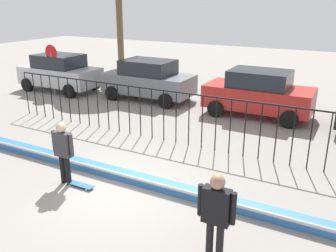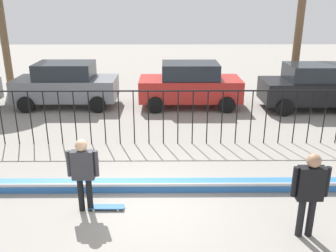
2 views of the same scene
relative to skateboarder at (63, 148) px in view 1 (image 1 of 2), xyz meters
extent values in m
plane|color=gray|center=(1.24, 0.38, -1.02)|extent=(60.00, 60.00, 0.00)
cube|color=#2D6BB7|center=(1.24, 0.92, -0.91)|extent=(11.00, 0.36, 0.22)
cylinder|color=#B2B2B7|center=(1.24, 0.74, -0.80)|extent=(11.00, 0.09, 0.09)
cylinder|color=black|center=(-5.76, 3.91, -0.13)|extent=(0.04, 0.04, 1.78)
cylinder|color=black|center=(-5.29, 3.91, -0.13)|extent=(0.04, 0.04, 1.78)
cylinder|color=black|center=(-4.83, 3.91, -0.13)|extent=(0.04, 0.04, 1.78)
cylinder|color=black|center=(-4.36, 3.91, -0.13)|extent=(0.04, 0.04, 1.78)
cylinder|color=black|center=(-3.89, 3.91, -0.13)|extent=(0.04, 0.04, 1.78)
cylinder|color=black|center=(-3.43, 3.91, -0.13)|extent=(0.04, 0.04, 1.78)
cylinder|color=black|center=(-2.96, 3.91, -0.13)|extent=(0.04, 0.04, 1.78)
cylinder|color=black|center=(-2.49, 3.91, -0.13)|extent=(0.04, 0.04, 1.78)
cylinder|color=black|center=(-2.03, 3.91, -0.13)|extent=(0.04, 0.04, 1.78)
cylinder|color=black|center=(-1.56, 3.91, -0.13)|extent=(0.04, 0.04, 1.78)
cylinder|color=black|center=(-1.09, 3.91, -0.13)|extent=(0.04, 0.04, 1.78)
cylinder|color=black|center=(-0.63, 3.91, -0.13)|extent=(0.04, 0.04, 1.78)
cylinder|color=black|center=(-0.16, 3.91, -0.13)|extent=(0.04, 0.04, 1.78)
cylinder|color=black|center=(0.31, 3.91, -0.13)|extent=(0.04, 0.04, 1.78)
cylinder|color=black|center=(0.77, 3.91, -0.13)|extent=(0.04, 0.04, 1.78)
cylinder|color=black|center=(1.24, 3.91, -0.13)|extent=(0.04, 0.04, 1.78)
cylinder|color=black|center=(1.71, 3.91, -0.13)|extent=(0.04, 0.04, 1.78)
cylinder|color=black|center=(2.17, 3.91, -0.13)|extent=(0.04, 0.04, 1.78)
cylinder|color=black|center=(2.64, 3.91, -0.13)|extent=(0.04, 0.04, 1.78)
cylinder|color=black|center=(3.11, 3.91, -0.13)|extent=(0.04, 0.04, 1.78)
cylinder|color=black|center=(3.57, 3.91, -0.13)|extent=(0.04, 0.04, 1.78)
cylinder|color=black|center=(4.04, 3.91, -0.13)|extent=(0.04, 0.04, 1.78)
cylinder|color=black|center=(4.51, 3.91, -0.13)|extent=(0.04, 0.04, 1.78)
cylinder|color=black|center=(4.97, 3.91, -0.13)|extent=(0.04, 0.04, 1.78)
cylinder|color=black|center=(5.44, 3.91, -0.13)|extent=(0.04, 0.04, 1.78)
cylinder|color=black|center=(5.91, 3.91, -0.13)|extent=(0.04, 0.04, 1.78)
cube|color=black|center=(1.24, 3.91, 0.74)|extent=(14.00, 0.04, 0.04)
cylinder|color=black|center=(-0.09, 0.00, -0.62)|extent=(0.13, 0.13, 0.79)
cylinder|color=black|center=(0.09, 0.00, -0.62)|extent=(0.13, 0.13, 0.79)
cube|color=#333338|center=(0.00, 0.00, 0.10)|extent=(0.48, 0.21, 0.65)
sphere|color=tan|center=(0.00, 0.00, 0.55)|extent=(0.26, 0.26, 0.26)
cylinder|color=#333338|center=(-0.29, 0.00, 0.13)|extent=(0.10, 0.10, 0.58)
cylinder|color=#333338|center=(0.29, 0.00, 0.13)|extent=(0.10, 0.10, 0.58)
cube|color=#26598C|center=(0.44, 0.03, -0.95)|extent=(0.80, 0.20, 0.02)
cylinder|color=silver|center=(0.71, 0.10, -0.99)|extent=(0.05, 0.03, 0.05)
cylinder|color=silver|center=(0.71, -0.05, -0.99)|extent=(0.05, 0.03, 0.05)
cylinder|color=silver|center=(0.17, 0.10, -0.99)|extent=(0.05, 0.03, 0.05)
cylinder|color=silver|center=(0.17, -0.05, -0.99)|extent=(0.05, 0.03, 0.05)
cylinder|color=black|center=(4.42, -0.95, -0.60)|extent=(0.14, 0.14, 0.82)
cylinder|color=black|center=(4.62, -0.95, -0.60)|extent=(0.14, 0.14, 0.82)
cube|color=black|center=(4.52, -0.95, 0.15)|extent=(0.50, 0.21, 0.68)
sphere|color=#A87A5B|center=(4.52, -0.95, 0.62)|extent=(0.27, 0.27, 0.27)
cylinder|color=black|center=(4.21, -0.95, 0.18)|extent=(0.11, 0.11, 0.61)
cylinder|color=black|center=(4.82, -0.95, 0.18)|extent=(0.11, 0.11, 0.61)
cube|color=#B7BABF|center=(-7.50, 7.63, -0.23)|extent=(4.30, 1.90, 0.90)
cube|color=#1E2328|center=(-7.50, 7.63, 0.55)|extent=(2.36, 1.71, 0.66)
cylinder|color=black|center=(-6.04, 8.58, -0.68)|extent=(0.68, 0.22, 0.68)
cylinder|color=black|center=(-6.04, 6.68, -0.68)|extent=(0.68, 0.22, 0.68)
cylinder|color=black|center=(-8.96, 8.58, -0.68)|extent=(0.68, 0.22, 0.68)
cylinder|color=black|center=(-8.96, 6.68, -0.68)|extent=(0.68, 0.22, 0.68)
cube|color=slate|center=(-2.48, 8.28, -0.23)|extent=(4.30, 1.90, 0.90)
cube|color=#1E2328|center=(-2.48, 8.28, 0.55)|extent=(2.37, 1.71, 0.66)
cylinder|color=black|center=(-1.02, 9.23, -0.68)|extent=(0.68, 0.22, 0.68)
cylinder|color=black|center=(-1.02, 7.33, -0.68)|extent=(0.68, 0.22, 0.68)
cylinder|color=black|center=(-3.95, 9.23, -0.68)|extent=(0.68, 0.22, 0.68)
cylinder|color=black|center=(-3.95, 7.33, -0.68)|extent=(0.68, 0.22, 0.68)
cube|color=#B2231E|center=(2.83, 8.19, -0.23)|extent=(4.30, 1.90, 0.90)
cube|color=#1E2328|center=(2.83, 8.19, 0.55)|extent=(2.37, 1.71, 0.66)
cylinder|color=black|center=(4.29, 9.14, -0.68)|extent=(0.68, 0.22, 0.68)
cylinder|color=black|center=(4.29, 7.24, -0.68)|extent=(0.68, 0.22, 0.68)
cylinder|color=black|center=(1.37, 9.14, -0.68)|extent=(0.68, 0.22, 0.68)
cylinder|color=black|center=(1.37, 7.24, -0.68)|extent=(0.68, 0.22, 0.68)
cylinder|color=slate|center=(-7.16, 6.81, 0.03)|extent=(0.07, 0.07, 2.10)
cylinder|color=red|center=(-7.16, 6.83, 1.10)|extent=(0.76, 0.02, 0.76)
cylinder|color=brown|center=(-6.10, 11.19, 1.49)|extent=(0.36, 0.36, 5.00)
camera|label=1|loc=(6.38, -6.21, 3.58)|focal=38.67mm
camera|label=2|loc=(1.76, -7.05, 3.47)|focal=38.88mm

